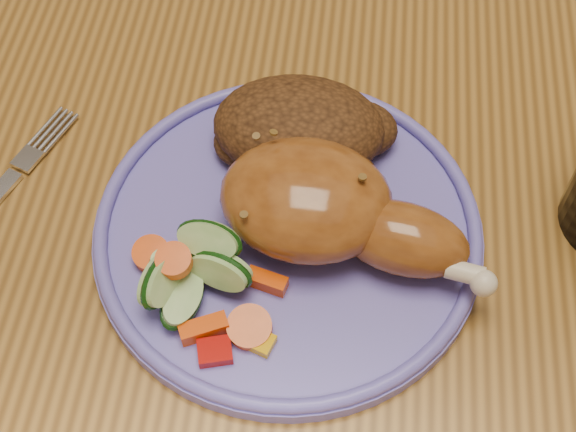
{
  "coord_description": "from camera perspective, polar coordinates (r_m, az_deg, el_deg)",
  "views": [
    {
      "loc": [
        -0.0,
        -0.35,
        1.23
      ],
      "look_at": [
        -0.04,
        -0.05,
        0.78
      ],
      "focal_mm": 50.0,
      "sensor_mm": 36.0,
      "label": 1
    }
  ],
  "objects": [
    {
      "name": "rice_pilaf",
      "position": [
        0.58,
        1.04,
        6.23
      ],
      "size": [
        0.13,
        0.09,
        0.05
      ],
      "color": "#4C2B13",
      "rests_on": "plate"
    },
    {
      "name": "vegetable_pile",
      "position": [
        0.52,
        -6.6,
        -4.31
      ],
      "size": [
        0.11,
        0.1,
        0.05
      ],
      "color": "#A50A05",
      "rests_on": "plate"
    },
    {
      "name": "plate_rim",
      "position": [
        0.55,
        0.0,
        -0.57
      ],
      "size": [
        0.27,
        0.27,
        0.01
      ],
      "primitive_type": "torus",
      "color": "#6158BF",
      "rests_on": "plate"
    },
    {
      "name": "chicken_leg",
      "position": [
        0.53,
        2.96,
        0.51
      ],
      "size": [
        0.19,
        0.11,
        0.06
      ],
      "color": "brown",
      "rests_on": "plate"
    },
    {
      "name": "dining_table",
      "position": [
        0.67,
        3.59,
        -1.63
      ],
      "size": [
        0.9,
        1.4,
        0.75
      ],
      "color": "olive",
      "rests_on": "ground"
    },
    {
      "name": "plate",
      "position": [
        0.56,
        0.0,
        -1.17
      ],
      "size": [
        0.27,
        0.27,
        0.01
      ],
      "primitive_type": "cylinder",
      "color": "#6158BF",
      "rests_on": "dining_table"
    }
  ]
}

